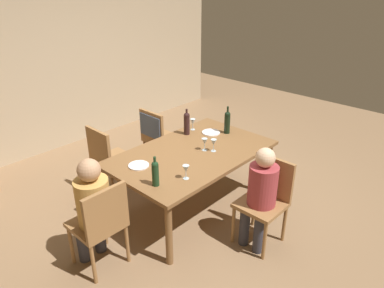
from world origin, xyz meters
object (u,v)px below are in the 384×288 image
Objects in this scene: person_woman_host at (92,205)px; wine_bottle_short_olive at (187,123)px; person_man_bearded at (261,191)px; wine_glass_far at (186,169)px; chair_far_right at (156,133)px; wine_glass_centre at (214,143)px; dinner_plate_guest_left at (211,132)px; wine_bottle_tall_green at (227,122)px; wine_glass_near_right at (205,142)px; dining_table at (192,157)px; wine_bottle_dark_red at (155,173)px; chair_near at (266,195)px; handbag at (181,153)px; chair_far_left at (108,156)px; chair_left_end at (101,222)px; dinner_plate_host at (139,165)px; wine_glass_near_left at (193,122)px.

person_woman_host is 1.70m from wine_bottle_short_olive.
wine_glass_far is at bearing 37.07° from person_man_bearded.
wine_glass_centre is at bearing -5.80° from chair_far_right.
wine_bottle_tall_green is at bearing -46.42° from dinner_plate_guest_left.
wine_glass_near_right is at bearing -148.33° from dinner_plate_guest_left.
wine_bottle_tall_green is at bearing 11.88° from wine_glass_near_right.
wine_bottle_dark_red reaches higher than dining_table.
chair_near reaches higher than dinner_plate_guest_left.
wine_bottle_tall_green is 1.49m from wine_bottle_dark_red.
wine_glass_near_right reaches higher than dinner_plate_guest_left.
dinner_plate_guest_left is 0.83× the size of handbag.
dining_table is at bearing 27.97° from chair_far_left.
chair_far_left reaches higher than dining_table.
chair_far_left reaches higher than wine_glass_near_right.
chair_left_end is 0.17m from person_woman_host.
chair_far_right is 1.55m from wine_glass_far.
chair_left_end is (-1.31, -0.09, -0.13)m from dining_table.
wine_bottle_dark_red reaches higher than chair_left_end.
chair_far_right is 3.00× the size of wine_bottle_dark_red.
wine_bottle_short_olive is (0.83, -0.56, 0.36)m from chair_far_left.
chair_left_end is 0.80× the size of person_woman_host.
wine_glass_near_right reaches higher than handbag.
chair_far_left is 2.58× the size of wine_bottle_tall_green.
dining_table is 0.60m from dinner_plate_guest_left.
dining_table is 0.62m from wine_glass_far.
chair_far_left is 1.25m from wine_glass_near_right.
wine_bottle_short_olive is at bearing 43.31° from wine_glass_far.
wine_glass_near_right is 0.81m from dinner_plate_host.
dinner_plate_host is at bearing -167.76° from wine_bottle_short_olive.
wine_glass_far is at bearing -30.39° from chair_far_right.
person_man_bearded is 7.37× the size of wine_glass_centre.
person_man_bearded is at bearing -100.03° from wine_glass_near_right.
handbag is at bearing 26.58° from chair_left_end.
wine_bottle_dark_red is 2.08m from handbag.
wine_glass_far is (-0.96, -0.80, 0.00)m from wine_glass_near_left.
wine_glass_near_right is 1.42m from handbag.
dinner_plate_host is (0.68, 0.27, 0.21)m from chair_left_end.
wine_glass_near_left is 1.00× the size of wine_glass_far.
wine_glass_near_right reaches higher than dinner_plate_host.
chair_far_left reaches higher than wine_glass_far.
chair_far_right reaches higher than wine_glass_far.
handbag is (1.28, -0.00, -0.42)m from chair_far_left.
dinner_plate_guest_left is at bearing 17.67° from wine_bottle_dark_red.
wine_bottle_tall_green is 1.54× the size of dinner_plate_guest_left.
dinner_plate_guest_left is at bearing 0.14° from dinner_plate_host.
chair_near is 0.88m from wine_glass_far.
wine_glass_far is at bearing -18.05° from chair_left_end.
person_woman_host reaches higher than chair_far_right.
chair_left_end is at bearing -163.76° from wine_glass_near_left.
dining_table is 1.32m from chair_left_end.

